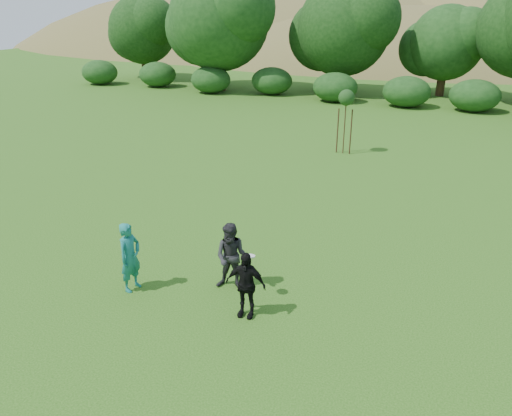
# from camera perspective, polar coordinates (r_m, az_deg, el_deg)

# --- Properties ---
(ground) EXTENTS (120.00, 120.00, 0.00)m
(ground) POSITION_cam_1_polar(r_m,az_deg,el_deg) (11.70, -5.76, -10.17)
(ground) COLOR #19470C
(ground) RESTS_ON ground
(player_teal) EXTENTS (0.47, 0.66, 1.68)m
(player_teal) POSITION_cam_1_polar(r_m,az_deg,el_deg) (11.93, -14.20, -5.46)
(player_teal) COLOR #186E66
(player_teal) RESTS_ON ground
(player_grey) EXTENTS (0.90, 0.75, 1.65)m
(player_grey) POSITION_cam_1_polar(r_m,az_deg,el_deg) (11.62, -2.77, -5.62)
(player_grey) COLOR #262629
(player_grey) RESTS_ON ground
(player_black) EXTENTS (0.91, 0.45, 1.51)m
(player_black) POSITION_cam_1_polar(r_m,az_deg,el_deg) (10.68, -1.20, -8.74)
(player_black) COLOR black
(player_black) RESTS_ON ground
(frisbee) EXTENTS (0.27, 0.27, 0.07)m
(frisbee) POSITION_cam_1_polar(r_m,az_deg,el_deg) (11.12, -0.77, -5.49)
(frisbee) COLOR white
(frisbee) RESTS_ON ground
(sapling) EXTENTS (0.70, 0.70, 2.85)m
(sapling) POSITION_cam_1_polar(r_m,az_deg,el_deg) (22.56, 10.29, 12.12)
(sapling) COLOR #3E2718
(sapling) RESTS_ON ground
(hillside) EXTENTS (150.00, 72.00, 52.00)m
(hillside) POSITION_cam_1_polar(r_m,az_deg,el_deg) (79.38, 18.33, 7.85)
(hillside) COLOR olive
(hillside) RESTS_ON ground
(tree_row) EXTENTS (53.92, 10.38, 9.62)m
(tree_row) POSITION_cam_1_polar(r_m,az_deg,el_deg) (37.37, 21.35, 18.72)
(tree_row) COLOR #3A2616
(tree_row) RESTS_ON ground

